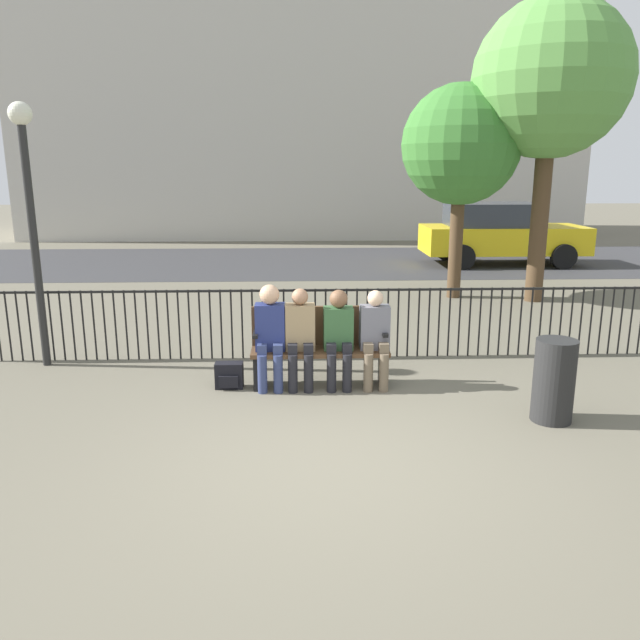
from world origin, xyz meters
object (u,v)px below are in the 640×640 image
object	(u,v)px
seated_person_2	(339,333)
backpack	(229,376)
seated_person_1	(300,334)
tree_0	(551,81)
trash_bin	(554,381)
lamp_post	(29,194)
parked_car_0	(500,233)
tree_1	(461,146)
seated_person_0	(270,330)
seated_person_3	(375,334)
park_bench	(320,344)

from	to	relation	value
seated_person_2	backpack	world-z (taller)	seated_person_2
seated_person_1	seated_person_2	distance (m)	0.44
tree_0	trash_bin	bearing A→B (deg)	-109.05
seated_person_1	lamp_post	distance (m)	3.79
seated_person_2	tree_0	bearing A→B (deg)	49.05
seated_person_2	lamp_post	distance (m)	4.18
lamp_post	parked_car_0	xyz separation A→B (m)	(8.68, 8.41, -1.36)
seated_person_2	tree_1	xyz separation A→B (m)	(2.65, 5.15, 2.26)
trash_bin	parked_car_0	bearing A→B (deg)	74.97
seated_person_0	seated_person_1	xyz separation A→B (m)	(0.35, -0.00, -0.04)
seated_person_2	backpack	distance (m)	1.37
backpack	trash_bin	world-z (taller)	trash_bin
seated_person_3	trash_bin	size ratio (longest dim) A/B	1.35
tree_0	parked_car_0	xyz separation A→B (m)	(0.80, 4.65, -3.19)
park_bench	tree_1	distance (m)	6.27
seated_person_0	trash_bin	xyz separation A→B (m)	(2.89, -1.09, -0.27)
tree_0	seated_person_1	bearing A→B (deg)	-133.87
seated_person_0	park_bench	bearing A→B (deg)	12.33
backpack	tree_1	world-z (taller)	tree_1
seated_person_1	tree_1	xyz separation A→B (m)	(3.09, 5.15, 2.26)
park_bench	seated_person_3	world-z (taller)	seated_person_3
park_bench	seated_person_3	distance (m)	0.67
seated_person_1	backpack	bearing A→B (deg)	179.03
seated_person_1	tree_1	world-z (taller)	tree_1
tree_1	backpack	bearing A→B (deg)	-127.42
park_bench	seated_person_1	size ratio (longest dim) A/B	1.37
seated_person_3	parked_car_0	bearing A→B (deg)	64.44
seated_person_0	parked_car_0	bearing A→B (deg)	58.71
backpack	lamp_post	size ratio (longest dim) A/B	0.10
park_bench	parked_car_0	size ratio (longest dim) A/B	0.38
seated_person_0	backpack	distance (m)	0.73
seated_person_2	lamp_post	xyz separation A→B (m)	(-3.76, 0.99, 1.55)
backpack	seated_person_1	bearing A→B (deg)	-0.97
tree_1	seated_person_1	bearing A→B (deg)	-121.00
seated_person_0	tree_1	distance (m)	6.58
seated_person_2	seated_person_3	distance (m)	0.42
seated_person_2	lamp_post	size ratio (longest dim) A/B	0.35
seated_person_3	trash_bin	xyz separation A→B (m)	(1.68, -1.09, -0.21)
tree_0	parked_car_0	world-z (taller)	tree_0
park_bench	seated_person_0	world-z (taller)	seated_person_0
park_bench	backpack	distance (m)	1.12
park_bench	tree_0	size ratio (longest dim) A/B	0.29
tree_1	park_bench	bearing A→B (deg)	-119.71
tree_1	tree_0	bearing A→B (deg)	-15.55
park_bench	seated_person_2	bearing A→B (deg)	-31.41
seated_person_2	park_bench	bearing A→B (deg)	148.59
seated_person_0	backpack	xyz separation A→B (m)	(-0.49, 0.01, -0.55)
seated_person_1	trash_bin	bearing A→B (deg)	-23.15
seated_person_3	trash_bin	bearing A→B (deg)	-32.90
trash_bin	lamp_post	bearing A→B (deg)	160.48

